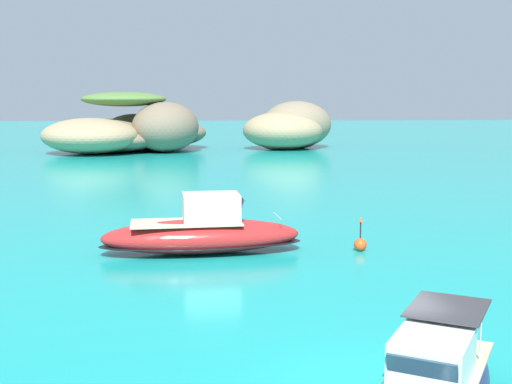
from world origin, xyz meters
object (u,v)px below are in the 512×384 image
islet_small (290,128)px  channel_buoy (360,243)px  islet_large (129,132)px  motorboat_red (202,233)px

islet_small → channel_buoy: size_ratio=10.91×
islet_large → islet_small: 21.35m
motorboat_red → channel_buoy: 6.80m
islet_large → channel_buoy: 60.35m
channel_buoy → motorboat_red: bearing=178.7°
islet_large → motorboat_red: 58.66m
islet_small → channel_buoy: bearing=-94.0°
islet_large → channel_buoy: bearing=-73.8°
islet_small → channel_buoy: 61.19m
islet_large → channel_buoy: (16.82, -57.92, -2.15)m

